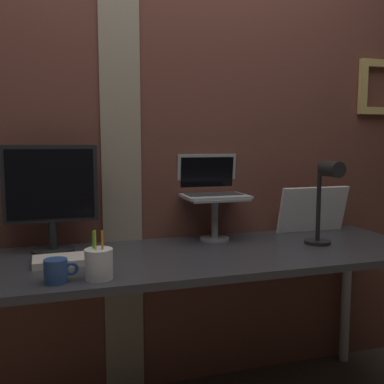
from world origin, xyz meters
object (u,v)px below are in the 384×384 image
Objects in this scene: desk_lamp at (326,194)px; pen_cup at (99,264)px; monitor at (51,190)px; laptop at (211,185)px; coffee_mug at (57,271)px; whiteboard_panel at (313,209)px.

desk_lamp is 1.05m from pen_cup.
laptop is at bearing 4.50° from monitor.
monitor is 2.65× the size of pen_cup.
pen_cup is at bearing -0.01° from coffee_mug.
coffee_mug is (0.02, -0.44, -0.23)m from monitor.
desk_lamp is at bearing 9.86° from pen_cup.
monitor is 1.20m from desk_lamp.
pen_cup is at bearing -157.66° from whiteboard_panel.
whiteboard_panel is 3.37× the size of coffee_mug.
laptop is at bearing 40.30° from pen_cup.
desk_lamp is (1.17, -0.26, -0.03)m from monitor.
monitor reaches higher than laptop.
laptop reaches higher than desk_lamp.
monitor is 1.30m from whiteboard_panel.
coffee_mug is at bearing 179.99° from pen_cup.
whiteboard_panel is 1.36m from coffee_mug.
desk_lamp is (-0.13, -0.29, 0.12)m from whiteboard_panel.
monitor is at bearing 109.58° from pen_cup.
pen_cup reaches higher than coffee_mug.
pen_cup is 0.14m from coffee_mug.
laptop is (0.74, 0.06, -0.01)m from monitor.
monitor is 4.02× the size of coffee_mug.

